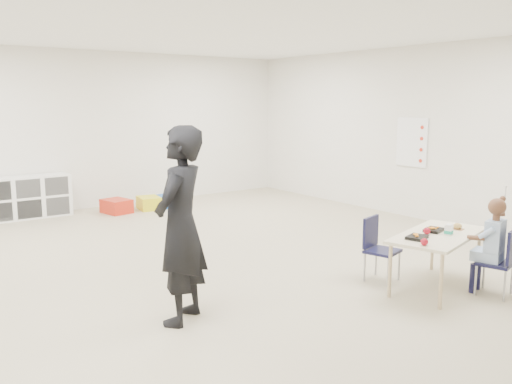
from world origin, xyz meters
TOP-DOWN VIEW (x-y plane):
  - room at (0.00, 0.00)m, footprint 9.00×9.02m
  - table at (1.36, -1.80)m, footprint 1.37×0.93m
  - chair_near at (1.64, -2.28)m, footprint 0.40×0.39m
  - chair_far at (1.07, -1.32)m, footprint 0.40×0.39m
  - child at (1.64, -2.28)m, footprint 0.56×0.56m
  - lunch_tray_near at (1.41, -1.71)m, footprint 0.25×0.21m
  - lunch_tray_far at (1.01, -1.80)m, footprint 0.25×0.21m
  - milk_carton at (1.42, -1.88)m, footprint 0.09×0.09m
  - bread_roll at (1.69, -1.81)m, footprint 0.09×0.09m
  - apple_near at (1.24, -1.74)m, footprint 0.07×0.07m
  - apple_far at (0.86, -2.00)m, footprint 0.07×0.07m
  - cubby_shelf at (-1.20, 4.28)m, footprint 1.40×0.40m
  - rules_poster at (3.98, 0.60)m, footprint 0.02×0.60m
  - adult at (-1.18, -1.00)m, footprint 0.75×0.71m
  - bin_red at (0.16, 3.79)m, footprint 0.47×0.55m
  - bin_yellow at (0.75, 3.77)m, footprint 0.42×0.51m
  - bin_blue at (1.02, 3.77)m, footprint 0.37×0.46m

SIDE VIEW (x-z plane):
  - bin_blue at x=1.02m, z-range 0.00..0.21m
  - bin_yellow at x=0.75m, z-range 0.00..0.22m
  - bin_red at x=0.16m, z-range 0.00..0.24m
  - table at x=1.36m, z-range 0.00..0.58m
  - chair_near at x=1.64m, z-range 0.00..0.69m
  - chair_far at x=1.07m, z-range 0.00..0.69m
  - cubby_shelf at x=-1.20m, z-range 0.00..0.70m
  - child at x=1.64m, z-range 0.00..1.09m
  - lunch_tray_near at x=1.41m, z-range 0.57..0.60m
  - lunch_tray_far at x=1.01m, z-range 0.57..0.60m
  - bread_roll at x=1.69m, z-range 0.57..0.64m
  - apple_near at x=1.24m, z-range 0.57..0.65m
  - apple_far at x=0.86m, z-range 0.57..0.65m
  - milk_carton at x=1.42m, z-range 0.57..0.67m
  - adult at x=-1.18m, z-range 0.00..1.72m
  - rules_poster at x=3.98m, z-range 0.85..1.65m
  - room at x=0.00m, z-range 0.00..2.80m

